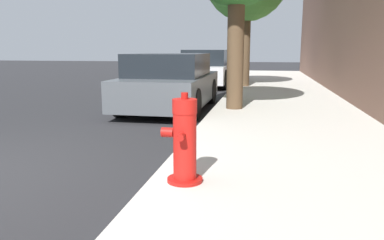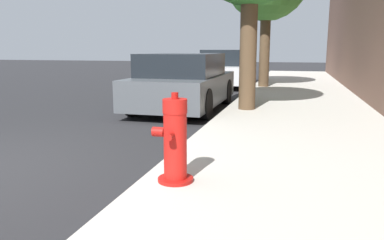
# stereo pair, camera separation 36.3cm
# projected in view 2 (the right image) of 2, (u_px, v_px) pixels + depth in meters

# --- Properties ---
(sidewalk_slab) EXTENTS (3.15, 40.00, 0.14)m
(sidewalk_slab) POSITION_uv_depth(u_px,v_px,m) (302.00, 203.00, 3.34)
(sidewalk_slab) COLOR beige
(sidewalk_slab) RESTS_ON ground_plane
(fire_hydrant) EXTENTS (0.40, 0.42, 0.88)m
(fire_hydrant) POSITION_uv_depth(u_px,v_px,m) (175.00, 142.00, 3.62)
(fire_hydrant) COLOR #A91511
(fire_hydrant) RESTS_ON sidewalk_slab
(parked_car_near) EXTENTS (1.80, 3.87, 1.32)m
(parked_car_near) POSITION_uv_depth(u_px,v_px,m) (184.00, 83.00, 8.84)
(parked_car_near) COLOR #4C5156
(parked_car_near) RESTS_ON ground_plane
(parked_car_mid) EXTENTS (1.74, 4.12, 1.40)m
(parked_car_mid) POSITION_uv_depth(u_px,v_px,m) (227.00, 69.00, 14.54)
(parked_car_mid) COLOR silver
(parked_car_mid) RESTS_ON ground_plane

